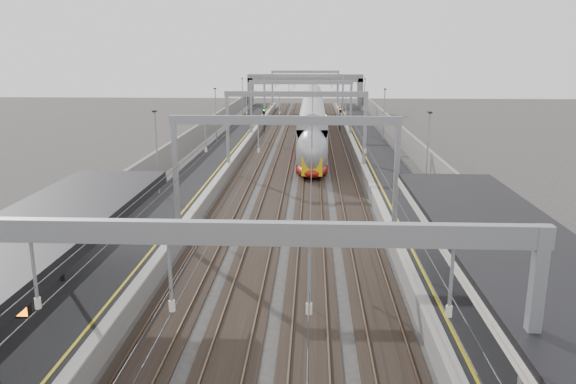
# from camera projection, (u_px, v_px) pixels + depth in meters

# --- Properties ---
(platform_left) EXTENTS (4.00, 120.00, 1.00)m
(platform_left) POSITION_uv_depth(u_px,v_px,m) (216.00, 162.00, 55.47)
(platform_left) COLOR black
(platform_left) RESTS_ON ground
(platform_right) EXTENTS (4.00, 120.00, 1.00)m
(platform_right) POSITION_uv_depth(u_px,v_px,m) (378.00, 163.00, 54.79)
(platform_right) COLOR black
(platform_right) RESTS_ON ground
(tracks) EXTENTS (11.40, 140.00, 0.20)m
(tracks) POSITION_uv_depth(u_px,v_px,m) (297.00, 167.00, 55.24)
(tracks) COLOR black
(tracks) RESTS_ON ground
(overhead_line) EXTENTS (13.00, 140.00, 6.60)m
(overhead_line) POSITION_uv_depth(u_px,v_px,m) (299.00, 99.00, 60.17)
(overhead_line) COLOR gray
(overhead_line) RESTS_ON platform_left
(overbridge) EXTENTS (22.00, 2.20, 6.90)m
(overbridge) POSITION_uv_depth(u_px,v_px,m) (305.00, 83.00, 107.26)
(overbridge) COLOR slate
(overbridge) RESTS_ON ground
(wall_left) EXTENTS (0.30, 120.00, 3.20)m
(wall_left) POSITION_uv_depth(u_px,v_px,m) (183.00, 150.00, 55.34)
(wall_left) COLOR slate
(wall_left) RESTS_ON ground
(wall_right) EXTENTS (0.30, 120.00, 3.20)m
(wall_right) POSITION_uv_depth(u_px,v_px,m) (412.00, 152.00, 54.38)
(wall_right) COLOR slate
(wall_right) RESTS_ON ground
(train) EXTENTS (2.88, 52.43, 4.54)m
(train) POSITION_uv_depth(u_px,v_px,m) (312.00, 123.00, 71.85)
(train) COLOR #9C170E
(train) RESTS_ON ground
(bench) EXTENTS (0.89, 1.81, 0.90)m
(bench) POSITION_uv_depth(u_px,v_px,m) (529.00, 330.00, 19.75)
(bench) COLOR black
(bench) RESTS_ON platform_right
(signal_green) EXTENTS (0.32, 0.32, 3.48)m
(signal_green) POSITION_uv_depth(u_px,v_px,m) (264.00, 116.00, 77.35)
(signal_green) COLOR black
(signal_green) RESTS_ON ground
(signal_red_near) EXTENTS (0.32, 0.32, 3.48)m
(signal_red_near) POSITION_uv_depth(u_px,v_px,m) (326.00, 122.00, 71.12)
(signal_red_near) COLOR black
(signal_red_near) RESTS_ON ground
(signal_red_far) EXTENTS (0.32, 0.32, 3.48)m
(signal_red_far) POSITION_uv_depth(u_px,v_px,m) (340.00, 115.00, 79.09)
(signal_red_far) COLOR black
(signal_red_far) RESTS_ON ground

